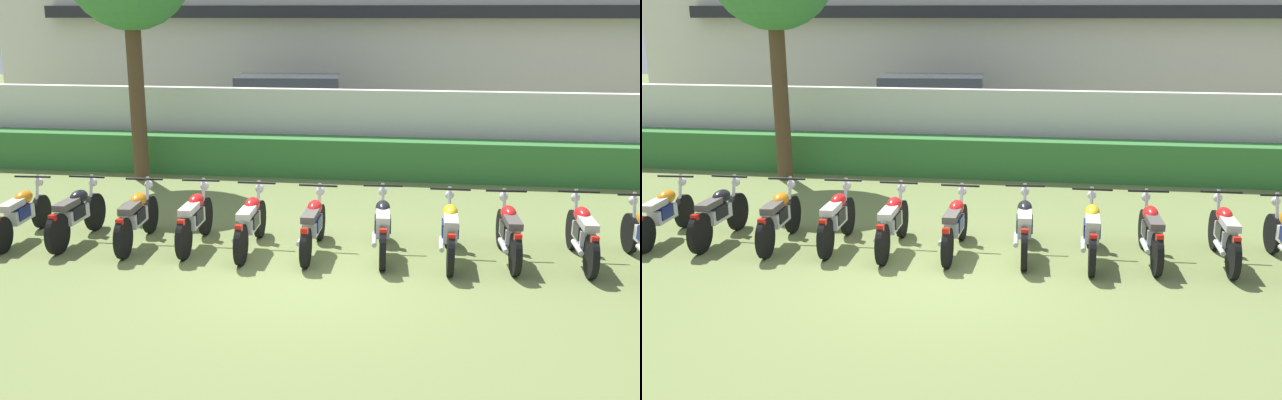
% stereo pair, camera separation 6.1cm
% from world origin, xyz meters
% --- Properties ---
extents(ground, '(60.00, 60.00, 0.00)m').
position_xyz_m(ground, '(0.00, 0.00, 0.00)').
color(ground, olive).
extents(building, '(24.24, 6.50, 6.73)m').
position_xyz_m(building, '(0.00, 15.70, 3.37)').
color(building, beige).
rests_on(building, ground).
extents(compound_wall, '(23.03, 0.30, 1.85)m').
position_xyz_m(compound_wall, '(0.00, 6.98, 0.92)').
color(compound_wall, silver).
rests_on(compound_wall, ground).
extents(hedge_row, '(18.43, 0.70, 0.86)m').
position_xyz_m(hedge_row, '(0.00, 6.28, 0.43)').
color(hedge_row, '#337033').
rests_on(hedge_row, ground).
extents(parked_car, '(4.67, 2.46, 1.89)m').
position_xyz_m(parked_car, '(-1.95, 9.84, 0.94)').
color(parked_car, navy).
rests_on(parked_car, ground).
extents(motorcycle_in_row_0, '(0.60, 1.89, 0.94)m').
position_xyz_m(motorcycle_in_row_0, '(-4.74, 1.05, 0.44)').
color(motorcycle_in_row_0, black).
rests_on(motorcycle_in_row_0, ground).
extents(motorcycle_in_row_1, '(0.60, 1.85, 0.97)m').
position_xyz_m(motorcycle_in_row_1, '(-3.83, 1.10, 0.45)').
color(motorcycle_in_row_1, black).
rests_on(motorcycle_in_row_1, ground).
extents(motorcycle_in_row_2, '(0.60, 1.89, 0.96)m').
position_xyz_m(motorcycle_in_row_2, '(-2.82, 1.08, 0.45)').
color(motorcycle_in_row_2, black).
rests_on(motorcycle_in_row_2, ground).
extents(motorcycle_in_row_3, '(0.60, 1.83, 0.97)m').
position_xyz_m(motorcycle_in_row_3, '(-1.91, 1.15, 0.45)').
color(motorcycle_in_row_3, black).
rests_on(motorcycle_in_row_3, ground).
extents(motorcycle_in_row_4, '(0.60, 1.92, 0.96)m').
position_xyz_m(motorcycle_in_row_4, '(-1.01, 1.09, 0.45)').
color(motorcycle_in_row_4, black).
rests_on(motorcycle_in_row_4, ground).
extents(motorcycle_in_row_5, '(0.60, 1.88, 0.94)m').
position_xyz_m(motorcycle_in_row_5, '(-0.06, 1.11, 0.44)').
color(motorcycle_in_row_5, black).
rests_on(motorcycle_in_row_5, ground).
extents(motorcycle_in_row_6, '(0.60, 1.92, 0.97)m').
position_xyz_m(motorcycle_in_row_6, '(0.98, 1.16, 0.45)').
color(motorcycle_in_row_6, black).
rests_on(motorcycle_in_row_6, ground).
extents(motorcycle_in_row_7, '(0.60, 1.94, 0.96)m').
position_xyz_m(motorcycle_in_row_7, '(1.96, 1.09, 0.45)').
color(motorcycle_in_row_7, black).
rests_on(motorcycle_in_row_7, ground).
extents(motorcycle_in_row_8, '(0.60, 1.83, 0.96)m').
position_xyz_m(motorcycle_in_row_8, '(2.81, 1.17, 0.45)').
color(motorcycle_in_row_8, black).
rests_on(motorcycle_in_row_8, ground).
extents(motorcycle_in_row_9, '(0.60, 1.88, 0.96)m').
position_xyz_m(motorcycle_in_row_9, '(3.85, 1.23, 0.45)').
color(motorcycle_in_row_9, black).
rests_on(motorcycle_in_row_9, ground).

